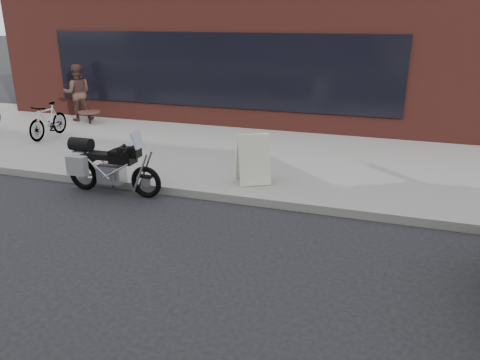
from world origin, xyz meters
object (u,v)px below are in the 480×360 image
object	(u,v)px
cafe_patron_left	(78,93)
sandwich_sign	(253,158)
cafe_table	(89,112)
motorcycle	(106,166)
bicycle_rear	(48,121)

from	to	relation	value
cafe_patron_left	sandwich_sign	bearing A→B (deg)	117.06
cafe_table	cafe_patron_left	bearing A→B (deg)	150.39
motorcycle	bicycle_rear	distance (m)	4.37
motorcycle	cafe_table	distance (m)	5.54
bicycle_rear	cafe_table	size ratio (longest dim) A/B	2.31
motorcycle	bicycle_rear	world-z (taller)	motorcycle
motorcycle	sandwich_sign	size ratio (longest dim) A/B	2.07
cafe_table	bicycle_rear	bearing A→B (deg)	-91.04
motorcycle	sandwich_sign	distance (m)	2.70
motorcycle	sandwich_sign	bearing A→B (deg)	22.53
bicycle_rear	sandwich_sign	bearing A→B (deg)	-17.18
bicycle_rear	cafe_table	distance (m)	1.69
bicycle_rear	cafe_patron_left	size ratio (longest dim) A/B	0.88
cafe_table	motorcycle	bearing A→B (deg)	-51.57
cafe_patron_left	bicycle_rear	bearing A→B (deg)	71.14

